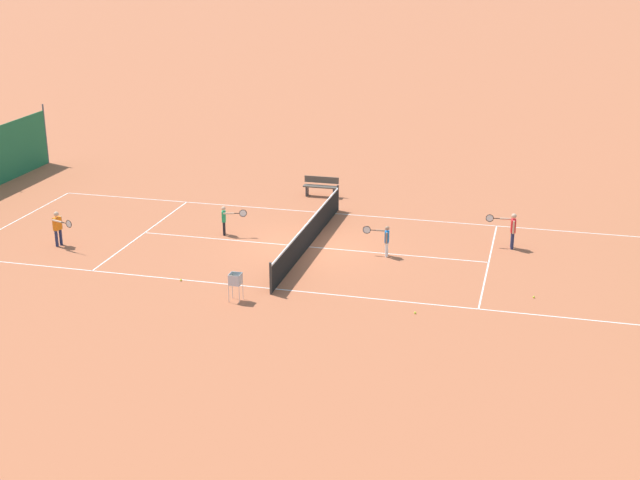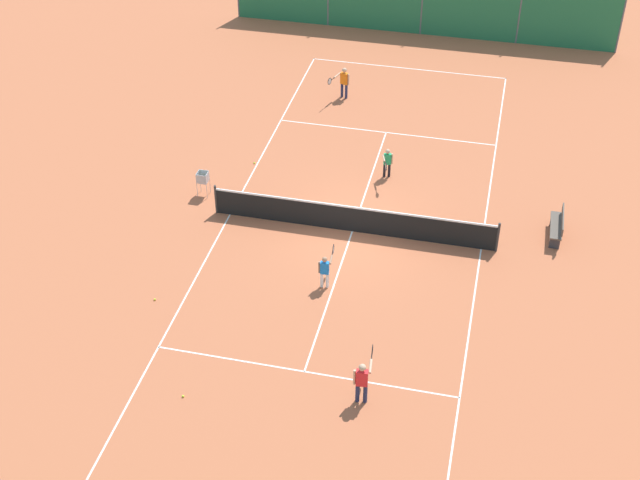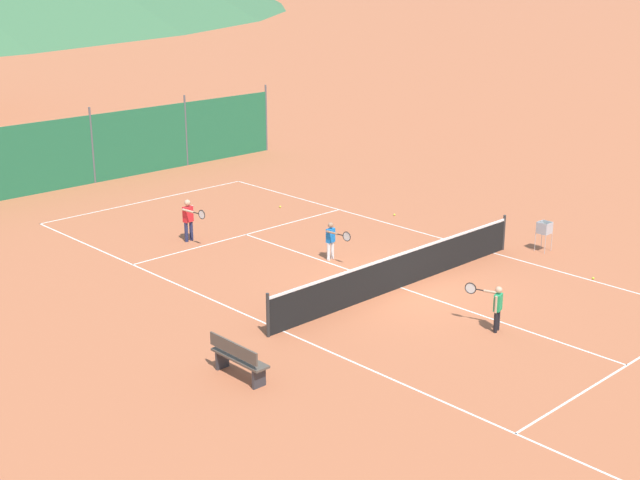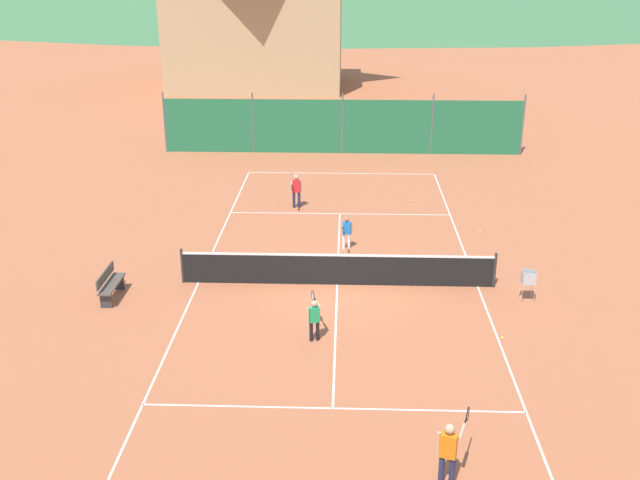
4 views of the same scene
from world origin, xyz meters
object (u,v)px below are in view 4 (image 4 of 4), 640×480
tennis_ball_by_net_right (480,231)px  courtside_bench (110,284)px  tennis_ball_alley_left (502,338)px  ball_hopper (528,279)px  tennis_net (337,269)px  tennis_ball_alley_right (412,201)px  alpine_chalet (256,3)px  player_near_service (449,448)px  player_far_baseline (314,316)px  player_far_service (346,231)px  player_near_baseline (296,189)px

tennis_ball_by_net_right → courtside_bench: bearing=-152.9°
tennis_ball_alley_left → ball_hopper: size_ratio=0.07×
tennis_ball_alley_left → ball_hopper: bearing=64.6°
tennis_net → tennis_ball_alley_right: bearing=70.6°
tennis_ball_alley_left → alpine_chalet: (-10.51, 38.25, 5.79)m
tennis_ball_alley_left → alpine_chalet: 40.09m
player_near_service → player_far_baseline: (-2.67, 5.37, -0.10)m
player_far_service → courtside_bench: player_far_service is taller
player_near_baseline → tennis_ball_alley_right: 4.63m
tennis_ball_alley_right → ball_hopper: 9.25m
player_far_service → alpine_chalet: alpine_chalet is taller
tennis_net → player_far_baseline: player_far_baseline is taller
ball_hopper → tennis_ball_alley_right: bearing=105.6°
tennis_net → tennis_ball_alley_right: tennis_net is taller
player_far_baseline → ball_hopper: (5.82, 2.45, 0.01)m
player_near_service → tennis_ball_alley_right: bearing=87.7°
tennis_ball_by_net_right → alpine_chalet: size_ratio=0.01×
tennis_ball_by_net_right → tennis_net: bearing=-136.9°
player_near_baseline → ball_hopper: player_near_baseline is taller
player_far_service → tennis_ball_alley_left: player_far_service is taller
ball_hopper → courtside_bench: bearing=-178.7°
player_far_baseline → player_far_service: bearing=82.8°
tennis_ball_alley_right → ball_hopper: ball_hopper is taller
tennis_ball_alley_right → ball_hopper: (2.48, -8.89, 0.62)m
tennis_ball_alley_left → player_far_baseline: bearing=-177.8°
tennis_ball_alley_right → alpine_chalet: (-9.11, 27.10, 5.79)m
tennis_ball_alley_left → tennis_ball_by_net_right: bearing=84.8°
tennis_ball_by_net_right → courtside_bench: courtside_bench is taller
tennis_ball_by_net_right → tennis_ball_alley_right: size_ratio=1.00×
player_near_baseline → player_far_baseline: (1.13, -10.39, -0.11)m
tennis_net → courtside_bench: 6.45m
tennis_ball_alley_left → ball_hopper: ball_hopper is taller
ball_hopper → courtside_bench: 11.64m
player_near_service → tennis_ball_alley_right: (0.67, 16.70, -0.72)m
player_far_baseline → tennis_ball_alley_right: player_far_baseline is taller
player_far_service → courtside_bench: size_ratio=0.74×
tennis_ball_alley_left → tennis_ball_by_net_right: 7.80m
player_near_baseline → tennis_ball_alley_right: player_near_baseline is taller
player_near_service → alpine_chalet: alpine_chalet is taller
player_far_service → ball_hopper: 6.27m
player_near_baseline → alpine_chalet: 28.87m
player_far_service → player_near_baseline: (-1.91, 4.21, 0.11)m
player_near_baseline → courtside_bench: (-4.68, -8.20, -0.31)m
player_far_baseline → tennis_ball_alley_left: player_far_baseline is taller
player_near_baseline → player_far_baseline: player_near_baseline is taller
tennis_net → ball_hopper: 5.37m
tennis_ball_alley_left → ball_hopper: 2.59m
tennis_ball_by_net_right → tennis_ball_alley_right: same height
tennis_ball_alley_left → courtside_bench: (-10.55, 2.01, 0.42)m
courtside_bench → player_far_service: bearing=31.2°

